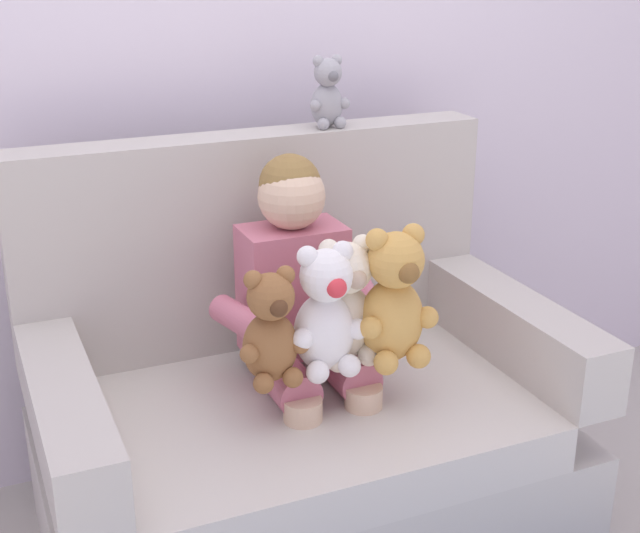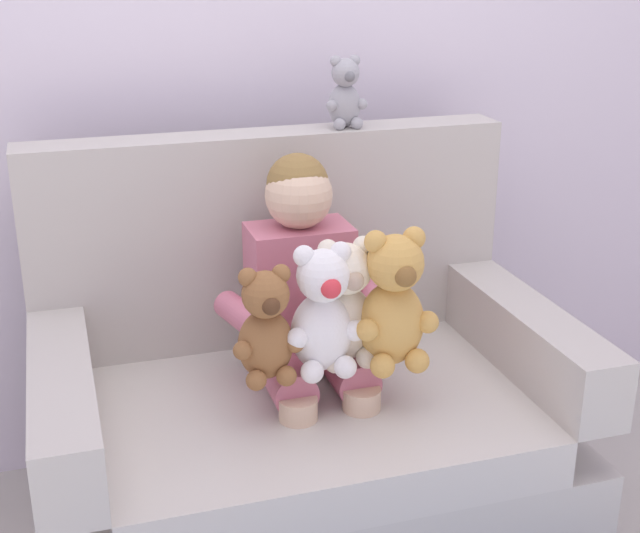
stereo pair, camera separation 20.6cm
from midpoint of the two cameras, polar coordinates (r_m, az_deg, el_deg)
back_wall at (r=2.57m, az=-2.71°, el=15.54°), size 6.00×0.10×2.60m
armchair at (r=2.34m, az=1.32°, el=-10.21°), size 1.32×0.85×1.04m
seated_child at (r=2.21m, az=1.81°, el=-2.46°), size 0.45×0.39×0.82m
plush_brown at (r=2.00m, az=-0.59°, el=-4.10°), size 0.17×0.14×0.28m
plush_honey at (r=2.07m, az=7.66°, el=-2.47°), size 0.21×0.17×0.35m
plush_cream at (r=2.08m, az=4.50°, el=-2.61°), size 0.19×0.15×0.32m
plush_white at (r=2.03m, az=3.08°, el=-3.14°), size 0.19×0.15×0.32m
plush_grey_on_backrest at (r=2.40m, az=4.14°, el=11.09°), size 0.12×0.09×0.19m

